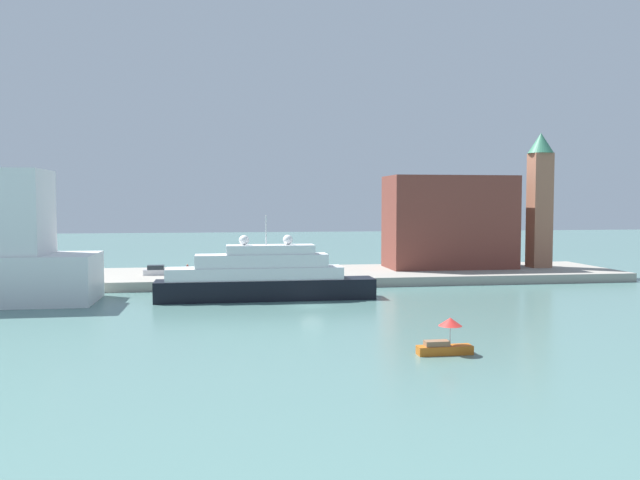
# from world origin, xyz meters

# --- Properties ---
(ground) EXTENTS (400.00, 400.00, 0.00)m
(ground) POSITION_xyz_m (0.00, 0.00, 0.00)
(ground) COLOR slate
(quay_dock) EXTENTS (110.00, 21.25, 1.42)m
(quay_dock) POSITION_xyz_m (0.00, 26.63, 0.71)
(quay_dock) COLOR gray
(quay_dock) RESTS_ON ground
(large_yacht) EXTENTS (28.73, 4.46, 11.15)m
(large_yacht) POSITION_xyz_m (-5.63, 6.19, 2.91)
(large_yacht) COLOR black
(large_yacht) RESTS_ON ground
(small_motorboat) EXTENTS (4.70, 1.99, 3.11)m
(small_motorboat) POSITION_xyz_m (7.68, -26.68, 1.26)
(small_motorboat) COLOR #C66019
(small_motorboat) RESTS_ON ground
(harbor_building) EXTENTS (21.79, 10.06, 15.96)m
(harbor_building) POSITION_xyz_m (28.26, 29.31, 9.40)
(harbor_building) COLOR brown
(harbor_building) RESTS_ON quay_dock
(bell_tower) EXTENTS (4.44, 4.44, 23.50)m
(bell_tower) POSITION_xyz_m (44.20, 27.73, 14.11)
(bell_tower) COLOR #9E664C
(bell_tower) RESTS_ON quay_dock
(parked_car) EXTENTS (4.22, 1.75, 1.55)m
(parked_car) POSITION_xyz_m (-21.14, 25.21, 2.09)
(parked_car) COLOR silver
(parked_car) RESTS_ON quay_dock
(person_figure) EXTENTS (0.36, 0.36, 1.82)m
(person_figure) POSITION_xyz_m (-16.32, 23.67, 2.27)
(person_figure) COLOR maroon
(person_figure) RESTS_ON quay_dock
(mooring_bollard) EXTENTS (0.39, 0.39, 0.79)m
(mooring_bollard) POSITION_xyz_m (6.50, 17.37, 1.82)
(mooring_bollard) COLOR black
(mooring_bollard) RESTS_ON quay_dock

